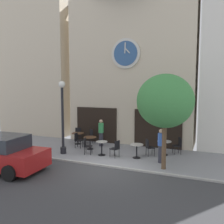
# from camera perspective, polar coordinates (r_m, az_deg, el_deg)

# --- Properties ---
(ground_plane) EXTENTS (27.57, 10.57, 0.13)m
(ground_plane) POSITION_cam_1_polar(r_m,az_deg,el_deg) (10.70, -2.38, -14.27)
(ground_plane) COLOR gray
(clock_building) EXTENTS (8.23, 3.72, 11.80)m
(clock_building) POSITION_cam_1_polar(r_m,az_deg,el_deg) (16.54, 4.78, 14.39)
(clock_building) COLOR beige
(clock_building) RESTS_ON ground_plane
(neighbor_building_left) EXTENTS (5.95, 3.86, 14.60)m
(neighbor_building_left) POSITION_cam_1_polar(r_m,az_deg,el_deg) (21.06, -15.96, 15.66)
(neighbor_building_left) COLOR beige
(neighbor_building_left) RESTS_ON ground_plane
(street_lamp) EXTENTS (0.36, 0.36, 3.99)m
(street_lamp) POSITION_cam_1_polar(r_m,az_deg,el_deg) (13.45, -11.58, -1.21)
(street_lamp) COLOR black
(street_lamp) RESTS_ON ground_plane
(street_tree) EXTENTS (2.50, 2.25, 4.25)m
(street_tree) POSITION_cam_1_polar(r_m,az_deg,el_deg) (10.83, 12.40, 2.48)
(street_tree) COLOR brown
(street_tree) RESTS_ON ground_plane
(cafe_table_center_right) EXTENTS (0.78, 0.78, 0.73)m
(cafe_table_center_right) POSITION_cam_1_polar(r_m,az_deg,el_deg) (15.75, -8.05, -5.58)
(cafe_table_center_right) COLOR black
(cafe_table_center_right) RESTS_ON ground_plane
(cafe_table_near_door) EXTENTS (0.76, 0.76, 0.74)m
(cafe_table_near_door) POSITION_cam_1_polar(r_m,az_deg,el_deg) (14.39, -5.21, -6.65)
(cafe_table_near_door) COLOR black
(cafe_table_near_door) RESTS_ON ground_plane
(cafe_table_rightmost) EXTENTS (0.62, 0.62, 0.76)m
(cafe_table_rightmost) POSITION_cam_1_polar(r_m,az_deg,el_deg) (13.13, -2.45, -8.04)
(cafe_table_rightmost) COLOR black
(cafe_table_rightmost) RESTS_ON ground_plane
(cafe_table_leftmost) EXTENTS (0.69, 0.69, 0.72)m
(cafe_table_leftmost) POSITION_cam_1_polar(r_m,az_deg,el_deg) (12.69, 5.84, -8.54)
(cafe_table_leftmost) COLOR black
(cafe_table_leftmost) RESTS_ON ground_plane
(cafe_table_center_left) EXTENTS (0.74, 0.74, 0.76)m
(cafe_table_center_left) POSITION_cam_1_polar(r_m,az_deg,el_deg) (13.45, 12.23, -7.60)
(cafe_table_center_left) COLOR black
(cafe_table_center_left) RESTS_ON ground_plane
(cafe_chair_mid_row) EXTENTS (0.55, 0.55, 0.90)m
(cafe_chair_mid_row) POSITION_cam_1_polar(r_m,az_deg,el_deg) (16.61, -7.99, -5.00)
(cafe_chair_mid_row) COLOR black
(cafe_chair_mid_row) RESTS_ON ground_plane
(cafe_chair_facing_wall) EXTENTS (0.44, 0.44, 0.90)m
(cafe_chair_facing_wall) POSITION_cam_1_polar(r_m,az_deg,el_deg) (14.85, -8.12, -6.32)
(cafe_chair_facing_wall) COLOR black
(cafe_chair_facing_wall) RESTS_ON ground_plane
(cafe_chair_right_end) EXTENTS (0.51, 0.51, 0.90)m
(cafe_chair_right_end) POSITION_cam_1_polar(r_m,az_deg,el_deg) (12.71, 0.89, -8.37)
(cafe_chair_right_end) COLOR black
(cafe_chair_right_end) RESTS_ON ground_plane
(cafe_chair_under_awning) EXTENTS (0.54, 0.54, 0.90)m
(cafe_chair_under_awning) POSITION_cam_1_polar(r_m,az_deg,el_deg) (13.87, 15.36, -7.36)
(cafe_chair_under_awning) COLOR black
(cafe_chair_under_awning) RESTS_ON ground_plane
(cafe_chair_facing_street) EXTENTS (0.56, 0.56, 0.90)m
(cafe_chair_facing_street) POSITION_cam_1_polar(r_m,az_deg,el_deg) (13.14, 8.67, -7.96)
(cafe_chair_facing_street) COLOR black
(cafe_chair_facing_street) RESTS_ON ground_plane
(cafe_chair_by_entrance) EXTENTS (0.49, 0.49, 0.90)m
(cafe_chair_by_entrance) POSITION_cam_1_polar(r_m,az_deg,el_deg) (13.39, -6.00, -7.66)
(cafe_chair_by_entrance) COLOR black
(cafe_chair_by_entrance) RESTS_ON ground_plane
(cafe_chair_outer) EXTENTS (0.55, 0.55, 0.90)m
(cafe_chair_outer) POSITION_cam_1_polar(r_m,az_deg,el_deg) (15.96, -5.19, -5.43)
(cafe_chair_outer) COLOR black
(cafe_chair_outer) RESTS_ON ground_plane
(pedestrian_blue) EXTENTS (0.41, 0.41, 1.67)m
(pedestrian_blue) POSITION_cam_1_polar(r_m,az_deg,el_deg) (12.03, 11.49, -7.69)
(pedestrian_blue) COLOR #2D2D38
(pedestrian_blue) RESTS_ON ground_plane
(pedestrian_green) EXTENTS (0.42, 0.42, 1.67)m
(pedestrian_green) POSITION_cam_1_polar(r_m,az_deg,el_deg) (15.03, -2.60, -4.82)
(pedestrian_green) COLOR #2D2D38
(pedestrian_green) RESTS_ON ground_plane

